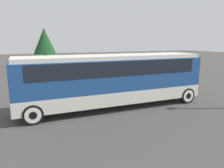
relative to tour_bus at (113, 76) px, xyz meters
The scene contains 6 objects.
ground_plane 1.91m from the tour_bus, behind, with size 120.00×120.00×0.00m, color #423F3D.
tour_bus is the anchor object (origin of this frame).
parked_car_near 9.80m from the tour_bus, 68.87° to the left, with size 4.27×1.96×1.31m.
parked_car_mid 6.60m from the tour_bus, 61.44° to the left, with size 4.65×1.83×1.36m.
parked_car_far 8.53m from the tour_bus, 95.48° to the left, with size 4.55×1.83×1.38m.
tree_center 21.59m from the tour_bus, 94.16° to the left, with size 3.24×3.24×5.76m.
Camera 1 is at (-5.11, -11.93, 4.03)m, focal length 35.00 mm.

